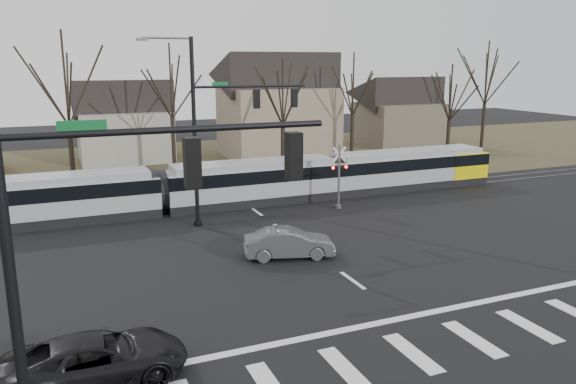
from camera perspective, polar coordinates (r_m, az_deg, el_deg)
name	(u,v)px	position (r m, az deg, el deg)	size (l,w,h in m)	color
ground	(378,299)	(22.32, 9.13, -10.65)	(140.00, 140.00, 0.00)	black
grass_verge	(189,163)	(51.24, -10.00, 2.89)	(140.00, 28.00, 0.01)	#38331E
crosswalk	(444,346)	(19.40, 15.54, -14.81)	(27.00, 2.60, 0.01)	silver
stop_line	(405,318)	(20.96, 11.77, -12.39)	(28.00, 0.35, 0.01)	silver
lane_dashes	(246,204)	(36.14, -4.30, -1.22)	(0.18, 30.00, 0.01)	silver
rail_pair	(247,204)	(35.95, -4.19, -1.25)	(90.00, 1.52, 0.06)	#59595E
tram	(251,181)	(35.92, -3.74, 1.15)	(36.25, 2.69, 2.75)	gray
sedan	(289,243)	(26.22, 0.11, -5.21)	(4.42, 2.49, 1.38)	#47494D
suv	(96,360)	(17.43, -18.90, -15.81)	(5.17, 2.52, 1.42)	black
signal_pole_near_left	(96,230)	(11.72, -18.96, -3.65)	(9.28, 0.44, 10.20)	black
signal_pole_far	(223,122)	(31.13, -6.64, 7.07)	(9.28, 0.44, 10.20)	black
rail_crossing_signal	(339,179)	(34.76, 5.19, 1.37)	(1.08, 0.36, 4.00)	#59595B
tree_row	(229,112)	(45.33, -6.05, 8.07)	(59.20, 7.20, 10.00)	black
house_b	(123,117)	(53.81, -16.38, 7.31)	(8.64, 7.56, 7.65)	gray
house_c	(278,101)	(54.21, -1.05, 9.21)	(10.80, 8.64, 10.10)	#81705D
house_d	(399,108)	(63.08, 11.16, 8.37)	(8.64, 7.56, 7.65)	brown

